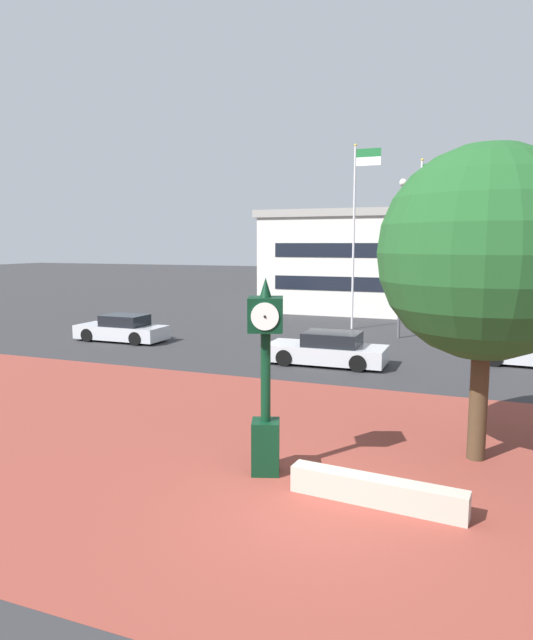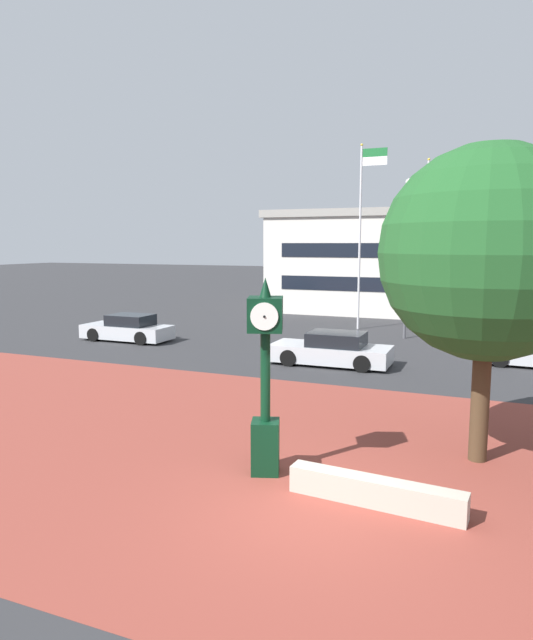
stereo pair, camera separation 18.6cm
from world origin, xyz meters
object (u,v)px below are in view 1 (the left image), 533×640
Objects in this scene: street_clock at (266,380)px; street_lamp_post at (401,244)px; car_street_distant at (328,350)px; civic_building at (470,261)px; plaza_tree at (498,258)px; flagpole_primary at (356,225)px; flagpole_secondary at (424,229)px; car_street_mid at (532,351)px; car_street_far at (122,329)px.

street_clock is 18.10m from street_lamp_post.
civic_building is at bearing -11.93° from car_street_distant.
plaza_tree is 18.88m from flagpole_primary.
flagpole_secondary is 2.42m from street_lamp_post.
car_street_mid is at bearing -38.35° from flagpole_primary.
flagpole_primary is at bearing 141.81° from street_lamp_post.
flagpole_primary is (-6.91, 17.52, 1.29)m from plaza_tree.
plaza_tree is 11.57m from car_street_mid.
street_clock is 14.62m from car_street_mid.
flagpole_primary reaches higher than car_street_distant.
civic_building is (1.95, 12.75, -1.94)m from flagpole_secondary.
flagpole_primary reaches higher than flagpole_secondary.
civic_building is at bearing -36.07° from car_street_far.
car_street_far is (-12.23, 12.15, -1.39)m from street_clock.
plaza_tree is at bearing -68.46° from flagpole_primary.
car_street_far is at bearing -154.94° from street_lamp_post.
car_street_distant is (-7.39, -2.74, 0.00)m from car_street_mid.
car_street_far is 0.16× the size of civic_building.
car_street_far and car_street_distant have the same top height.
car_street_far is 0.49× the size of flagpole_secondary.
flagpole_secondary is 13.05m from civic_building.
street_clock is 0.60× the size of plaza_tree.
flagpole_primary is (9.56, 7.90, 5.08)m from car_street_far.
street_clock is 0.91× the size of car_street_far.
street_lamp_post is (-5.74, 4.55, 4.09)m from car_street_mid.
plaza_tree is at bearing -79.18° from flagpole_secondary.
flagpole_secondary is (13.13, 7.90, 4.82)m from car_street_far.
flagpole_primary reaches higher than car_street_mid.
flagpole_secondary is 1.16× the size of street_lamp_post.
street_clock is at bearing -82.42° from flagpole_primary.
flagpole_secondary is at bearing 68.31° from street_clock.
car_street_mid is 0.54× the size of street_lamp_post.
flagpole_primary reaches higher than plaza_tree.
street_lamp_post is at bearing -100.59° from civic_building.
car_street_far is 0.57× the size of street_lamp_post.
car_street_mid is at bearing 81.79° from plaza_tree.
street_lamp_post is at bearing 70.67° from street_clock.
plaza_tree reaches higher than car_street_mid.
street_lamp_post is (12.29, 5.75, 4.08)m from car_street_far.
car_street_distant is 0.59× the size of street_lamp_post.
flagpole_secondary is (-3.35, 17.52, 1.02)m from plaza_tree.
flagpole_primary is (-8.47, 6.70, 5.09)m from car_street_mid.
flagpole_secondary is at bearing -58.90° from car_street_far.
car_street_mid is at bearing -38.42° from street_lamp_post.
flagpole_primary is 1.10× the size of flagpole_secondary.
flagpole_secondary is at bearing -15.36° from car_street_distant.
plaza_tree is at bearing 173.78° from car_street_mid.
plaza_tree is 19.45m from car_street_far.
car_street_distant is 8.52m from street_lamp_post.
car_street_far is 25.73m from civic_building.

